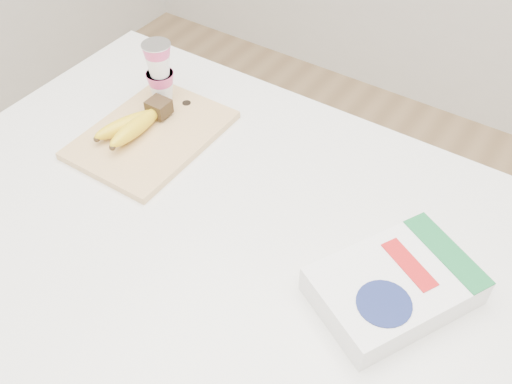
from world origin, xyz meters
TOP-DOWN VIEW (x-y plane):
  - room at (0.00, 0.00)m, footprint 4.00×4.00m
  - table at (0.00, 0.00)m, footprint 1.36×0.90m
  - cutting_board at (-0.32, 0.13)m, footprint 0.25×0.34m
  - bananas at (-0.35, 0.12)m, footprint 0.09×0.19m
  - yogurt_stack at (-0.37, 0.23)m, footprint 0.07×0.07m
  - cereal_box at (0.30, 0.04)m, footprint 0.28×0.32m

SIDE VIEW (x-z plane):
  - table at x=0.00m, z-range 0.00..1.02m
  - cutting_board at x=-0.32m, z-range 1.02..1.03m
  - cereal_box at x=0.30m, z-range 1.02..1.08m
  - bananas at x=-0.35m, z-range 1.03..1.08m
  - yogurt_stack at x=-0.37m, z-range 1.04..1.19m
  - room at x=0.00m, z-range -0.65..3.35m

